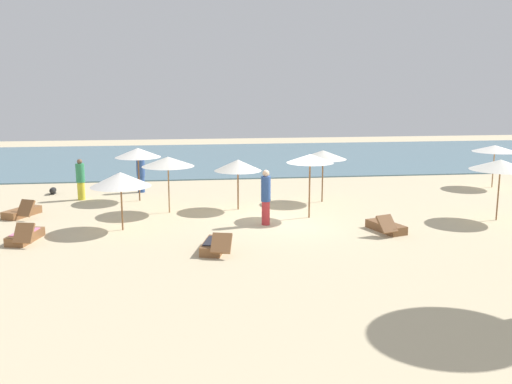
{
  "coord_description": "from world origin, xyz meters",
  "views": [
    {
      "loc": [
        -3.8,
        -19.66,
        4.96
      ],
      "look_at": [
        -1.26,
        -0.03,
        1.1
      ],
      "focal_mm": 40.18,
      "sensor_mm": 36.0,
      "label": 1
    }
  ],
  "objects_px": {
    "lounger_1": "(386,227)",
    "person_0": "(81,179)",
    "umbrella_2": "(168,162)",
    "umbrella_4": "(323,155)",
    "umbrella_7": "(495,149)",
    "person_1": "(266,197)",
    "umbrella_6": "(138,153)",
    "lounger_2": "(25,236)",
    "dog": "(53,191)",
    "umbrella_3": "(121,179)",
    "person_2": "(141,173)",
    "umbrella_5": "(501,165)",
    "umbrella_1": "(310,159)",
    "lounger_0": "(215,245)",
    "umbrella_0": "(238,165)",
    "lounger_3": "(22,212)"
  },
  "relations": [
    {
      "from": "umbrella_7",
      "to": "umbrella_1",
      "type": "bearing_deg",
      "value": -153.91
    },
    {
      "from": "lounger_1",
      "to": "dog",
      "type": "relative_size",
      "value": 2.71
    },
    {
      "from": "lounger_2",
      "to": "person_2",
      "type": "height_order",
      "value": "person_2"
    },
    {
      "from": "person_0",
      "to": "lounger_2",
      "type": "bearing_deg",
      "value": -95.99
    },
    {
      "from": "lounger_0",
      "to": "person_1",
      "type": "height_order",
      "value": "person_1"
    },
    {
      "from": "umbrella_0",
      "to": "umbrella_3",
      "type": "bearing_deg",
      "value": -147.73
    },
    {
      "from": "lounger_1",
      "to": "umbrella_6",
      "type": "bearing_deg",
      "value": 144.1
    },
    {
      "from": "lounger_2",
      "to": "umbrella_5",
      "type": "bearing_deg",
      "value": 2.69
    },
    {
      "from": "umbrella_7",
      "to": "lounger_2",
      "type": "bearing_deg",
      "value": -160.58
    },
    {
      "from": "umbrella_3",
      "to": "umbrella_7",
      "type": "relative_size",
      "value": 0.98
    },
    {
      "from": "lounger_0",
      "to": "person_2",
      "type": "height_order",
      "value": "person_2"
    },
    {
      "from": "umbrella_6",
      "to": "lounger_0",
      "type": "distance_m",
      "value": 8.34
    },
    {
      "from": "umbrella_5",
      "to": "umbrella_6",
      "type": "height_order",
      "value": "umbrella_6"
    },
    {
      "from": "lounger_1",
      "to": "person_2",
      "type": "distance_m",
      "value": 11.78
    },
    {
      "from": "umbrella_4",
      "to": "person_1",
      "type": "bearing_deg",
      "value": -129.27
    },
    {
      "from": "person_0",
      "to": "person_1",
      "type": "relative_size",
      "value": 0.9
    },
    {
      "from": "umbrella_1",
      "to": "umbrella_6",
      "type": "distance_m",
      "value": 7.48
    },
    {
      "from": "umbrella_7",
      "to": "person_1",
      "type": "height_order",
      "value": "umbrella_7"
    },
    {
      "from": "person_0",
      "to": "dog",
      "type": "bearing_deg",
      "value": 136.27
    },
    {
      "from": "umbrella_2",
      "to": "umbrella_6",
      "type": "xyz_separation_m",
      "value": [
        -1.28,
        2.39,
        0.06
      ]
    },
    {
      "from": "dog",
      "to": "umbrella_3",
      "type": "bearing_deg",
      "value": -61.27
    },
    {
      "from": "umbrella_5",
      "to": "lounger_2",
      "type": "relative_size",
      "value": 1.26
    },
    {
      "from": "umbrella_4",
      "to": "lounger_3",
      "type": "height_order",
      "value": "umbrella_4"
    },
    {
      "from": "umbrella_7",
      "to": "lounger_1",
      "type": "relative_size",
      "value": 1.15
    },
    {
      "from": "umbrella_1",
      "to": "lounger_1",
      "type": "height_order",
      "value": "umbrella_1"
    },
    {
      "from": "lounger_0",
      "to": "lounger_1",
      "type": "distance_m",
      "value": 5.99
    },
    {
      "from": "umbrella_5",
      "to": "lounger_1",
      "type": "relative_size",
      "value": 1.23
    },
    {
      "from": "person_2",
      "to": "umbrella_2",
      "type": "bearing_deg",
      "value": -72.68
    },
    {
      "from": "umbrella_3",
      "to": "dog",
      "type": "relative_size",
      "value": 3.04
    },
    {
      "from": "umbrella_3",
      "to": "umbrella_2",
      "type": "bearing_deg",
      "value": 57.99
    },
    {
      "from": "umbrella_0",
      "to": "person_0",
      "type": "bearing_deg",
      "value": 157.16
    },
    {
      "from": "umbrella_7",
      "to": "person_0",
      "type": "relative_size",
      "value": 1.18
    },
    {
      "from": "umbrella_2",
      "to": "person_2",
      "type": "distance_m",
      "value": 4.62
    },
    {
      "from": "umbrella_1",
      "to": "umbrella_2",
      "type": "height_order",
      "value": "umbrella_1"
    },
    {
      "from": "umbrella_0",
      "to": "umbrella_2",
      "type": "height_order",
      "value": "umbrella_2"
    },
    {
      "from": "lounger_1",
      "to": "person_0",
      "type": "bearing_deg",
      "value": 148.66
    },
    {
      "from": "dog",
      "to": "umbrella_2",
      "type": "bearing_deg",
      "value": -39.65
    },
    {
      "from": "umbrella_2",
      "to": "person_0",
      "type": "height_order",
      "value": "umbrella_2"
    },
    {
      "from": "umbrella_2",
      "to": "umbrella_4",
      "type": "xyz_separation_m",
      "value": [
        6.27,
        1.2,
        0.0
      ]
    },
    {
      "from": "umbrella_7",
      "to": "lounger_2",
      "type": "relative_size",
      "value": 1.18
    },
    {
      "from": "umbrella_2",
      "to": "umbrella_4",
      "type": "relative_size",
      "value": 1.0
    },
    {
      "from": "umbrella_3",
      "to": "lounger_2",
      "type": "bearing_deg",
      "value": -159.93
    },
    {
      "from": "umbrella_1",
      "to": "umbrella_5",
      "type": "distance_m",
      "value": 6.76
    },
    {
      "from": "person_1",
      "to": "umbrella_4",
      "type": "bearing_deg",
      "value": 50.73
    },
    {
      "from": "umbrella_6",
      "to": "umbrella_1",
      "type": "bearing_deg",
      "value": -31.2
    },
    {
      "from": "lounger_3",
      "to": "dog",
      "type": "height_order",
      "value": "lounger_3"
    },
    {
      "from": "umbrella_3",
      "to": "umbrella_7",
      "type": "height_order",
      "value": "umbrella_7"
    },
    {
      "from": "lounger_1",
      "to": "umbrella_2",
      "type": "bearing_deg",
      "value": 152.46
    },
    {
      "from": "umbrella_1",
      "to": "umbrella_2",
      "type": "bearing_deg",
      "value": 163.84
    },
    {
      "from": "lounger_3",
      "to": "umbrella_3",
      "type": "bearing_deg",
      "value": -32.51
    }
  ]
}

